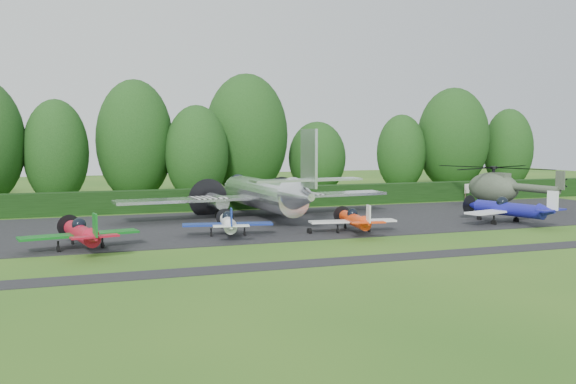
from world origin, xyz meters
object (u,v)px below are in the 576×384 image
object	(u,v)px
light_plane_orange	(354,220)
light_plane_red	(81,233)
helicopter	(494,185)
light_plane_blue	(509,209)
sign_board	(474,189)
transport_plane	(264,194)
light_plane_white	(228,223)

from	to	relation	value
light_plane_orange	light_plane_red	bearing A→B (deg)	174.36
light_plane_red	light_plane_orange	xyz separation A→B (m)	(18.38, 0.84, -0.12)
helicopter	light_plane_red	bearing A→B (deg)	-154.88
light_plane_blue	light_plane_red	bearing A→B (deg)	-162.52
light_plane_red	light_plane_blue	size ratio (longest dim) A/B	0.92
light_plane_blue	helicopter	xyz separation A→B (m)	(6.86, 10.84, 0.91)
light_plane_orange	helicopter	bearing A→B (deg)	20.59
light_plane_orange	sign_board	world-z (taller)	light_plane_orange
transport_plane	light_plane_orange	world-z (taller)	transport_plane
helicopter	sign_board	distance (m)	6.92
sign_board	transport_plane	bearing A→B (deg)	-145.62
light_plane_red	light_plane_orange	world-z (taller)	light_plane_red
light_plane_red	light_plane_orange	bearing A→B (deg)	13.19
transport_plane	light_plane_red	bearing A→B (deg)	-140.87
sign_board	light_plane_blue	bearing A→B (deg)	-100.67
sign_board	helicopter	bearing A→B (deg)	-93.02
light_plane_white	light_plane_orange	size ratio (longest dim) A/B	0.99
light_plane_red	light_plane_white	xyz separation A→B (m)	(9.59, 2.34, -0.13)
transport_plane	light_plane_blue	size ratio (longest dim) A/B	2.98
light_plane_white	light_plane_blue	distance (m)	22.30
light_plane_orange	helicopter	world-z (taller)	helicopter
light_plane_blue	helicopter	distance (m)	12.86
light_plane_red	helicopter	bearing A→B (deg)	27.84
helicopter	light_plane_blue	bearing A→B (deg)	-114.46
transport_plane	sign_board	xyz separation A→B (m)	(26.39, 7.99, -0.92)
transport_plane	sign_board	distance (m)	27.59
light_plane_blue	sign_board	size ratio (longest dim) A/B	2.51
transport_plane	light_plane_blue	world-z (taller)	transport_plane
helicopter	light_plane_orange	bearing A→B (deg)	-143.31
light_plane_white	light_plane_orange	distance (m)	8.92
transport_plane	sign_board	bearing A→B (deg)	20.55
transport_plane	light_plane_red	size ratio (longest dim) A/B	3.25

